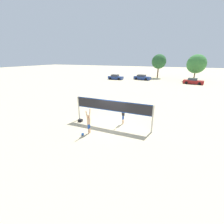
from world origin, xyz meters
TOP-DOWN VIEW (x-y plane):
  - ground_plane at (0.00, 0.00)m, footprint 200.00×200.00m
  - volleyball_net at (0.00, 0.00)m, footprint 7.44×0.14m
  - player_spiker at (-1.16, -2.18)m, footprint 0.28×0.70m
  - player_blocker at (0.82, 0.78)m, footprint 0.28×0.71m
  - volleyball at (-1.46, -2.73)m, footprint 0.22×0.22m
  - gear_bag at (-3.27, -0.42)m, footprint 0.37×0.34m
  - parked_car_near at (8.71, 29.49)m, footprint 4.71×2.51m
  - parked_car_mid at (-4.30, 31.96)m, footprint 4.96×2.66m
  - parked_car_far at (-11.56, 29.48)m, footprint 4.41×1.99m
  - tree_left_cluster at (-0.81, 38.36)m, footprint 4.31×4.31m
  - tree_right_cluster at (9.25, 35.31)m, footprint 4.87×4.87m

SIDE VIEW (x-z plane):
  - ground_plane at x=0.00m, z-range 0.00..0.00m
  - volleyball at x=-1.46m, z-range 0.00..0.22m
  - gear_bag at x=-3.27m, z-range 0.00..0.25m
  - parked_car_near at x=8.71m, z-range -0.06..1.30m
  - parked_car_far at x=-11.56m, z-range -0.07..1.33m
  - parked_car_mid at x=-4.30m, z-range -0.06..1.35m
  - player_spiker at x=-1.16m, z-range 0.05..2.16m
  - player_blocker at x=0.82m, z-range 0.06..2.20m
  - volleyball_net at x=0.00m, z-range 0.48..2.93m
  - tree_right_cluster at x=9.25m, z-range 1.00..7.88m
  - tree_left_cluster at x=-0.81m, z-range 1.35..8.40m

